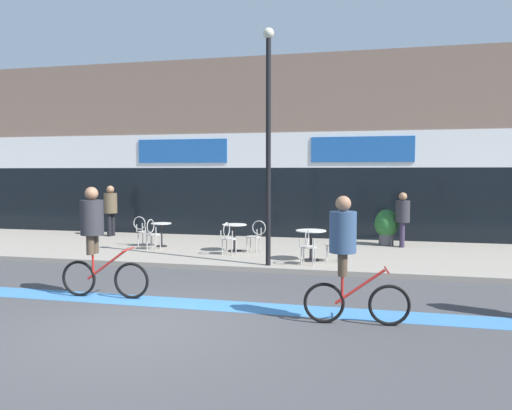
# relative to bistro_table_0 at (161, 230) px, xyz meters

# --- Properties ---
(ground_plane) EXTENTS (120.00, 120.00, 0.00)m
(ground_plane) POSITION_rel_bistro_table_0_xyz_m (2.70, -7.06, -0.62)
(ground_plane) COLOR #424244
(sidewalk_slab) EXTENTS (40.00, 5.50, 0.12)m
(sidewalk_slab) POSITION_rel_bistro_table_0_xyz_m (2.70, 0.19, -0.56)
(sidewalk_slab) COLOR gray
(sidewalk_slab) RESTS_ON ground
(storefront_facade) EXTENTS (40.00, 4.06, 6.34)m
(storefront_facade) POSITION_rel_bistro_table_0_xyz_m (2.70, 4.91, 2.53)
(storefront_facade) COLOR #7F6656
(storefront_facade) RESTS_ON ground
(bike_lane_stripe) EXTENTS (36.00, 0.70, 0.01)m
(bike_lane_stripe) POSITION_rel_bistro_table_0_xyz_m (2.70, -5.56, -0.62)
(bike_lane_stripe) COLOR #3D7AB7
(bike_lane_stripe) RESTS_ON ground
(bistro_table_0) EXTENTS (0.61, 0.61, 0.72)m
(bistro_table_0) POSITION_rel_bistro_table_0_xyz_m (0.00, 0.00, 0.00)
(bistro_table_0) COLOR black
(bistro_table_0) RESTS_ON sidewalk_slab
(bistro_table_1) EXTENTS (0.69, 0.69, 0.77)m
(bistro_table_1) POSITION_rel_bistro_table_0_xyz_m (2.40, -0.38, 0.05)
(bistro_table_1) COLOR black
(bistro_table_1) RESTS_ON sidewalk_slab
(bistro_table_2) EXTENTS (0.77, 0.77, 0.78)m
(bistro_table_2) POSITION_rel_bistro_table_0_xyz_m (4.69, -1.37, 0.06)
(bistro_table_2) COLOR black
(bistro_table_2) RESTS_ON sidewalk_slab
(cafe_chair_0_near) EXTENTS (0.43, 0.59, 0.90)m
(cafe_chair_0_near) POSITION_rel_bistro_table_0_xyz_m (-0.01, -0.63, 0.01)
(cafe_chair_0_near) COLOR #B7B2AD
(cafe_chair_0_near) RESTS_ON sidewalk_slab
(cafe_chair_0_side) EXTENTS (0.58, 0.42, 0.90)m
(cafe_chair_0_side) POSITION_rel_bistro_table_0_xyz_m (-0.63, 0.00, 0.01)
(cafe_chair_0_side) COLOR #B7B2AD
(cafe_chair_0_side) RESTS_ON sidewalk_slab
(cafe_chair_1_near) EXTENTS (0.45, 0.60, 0.90)m
(cafe_chair_1_near) POSITION_rel_bistro_table_0_xyz_m (2.39, -1.00, 0.01)
(cafe_chair_1_near) COLOR #B7B2AD
(cafe_chair_1_near) RESTS_ON sidewalk_slab
(cafe_chair_1_side) EXTENTS (0.60, 0.44, 0.90)m
(cafe_chair_1_side) POSITION_rel_bistro_table_0_xyz_m (3.03, -0.38, 0.01)
(cafe_chair_1_side) COLOR #B7B2AD
(cafe_chair_1_side) RESTS_ON sidewalk_slab
(cafe_chair_2_near) EXTENTS (0.43, 0.59, 0.90)m
(cafe_chair_2_near) POSITION_rel_bistro_table_0_xyz_m (4.69, -1.99, 0.01)
(cafe_chair_2_near) COLOR #B7B2AD
(cafe_chair_2_near) RESTS_ON sidewalk_slab
(cafe_chair_2_side) EXTENTS (0.58, 0.41, 0.90)m
(cafe_chair_2_side) POSITION_rel_bistro_table_0_xyz_m (5.32, -1.37, 0.01)
(cafe_chair_2_side) COLOR #B7B2AD
(cafe_chair_2_side) RESTS_ON sidewalk_slab
(planter_pot) EXTENTS (0.72, 0.72, 1.10)m
(planter_pot) POSITION_rel_bistro_table_0_xyz_m (6.64, 1.82, 0.10)
(planter_pot) COLOR #4C4C51
(planter_pot) RESTS_ON sidewalk_slab
(lamp_post) EXTENTS (0.26, 0.26, 5.65)m
(lamp_post) POSITION_rel_bistro_table_0_xyz_m (3.76, -2.22, 2.73)
(lamp_post) COLOR black
(lamp_post) RESTS_ON sidewalk_slab
(cyclist_0) EXTENTS (1.65, 0.53, 2.02)m
(cyclist_0) POSITION_rel_bistro_table_0_xyz_m (5.80, -6.14, 0.55)
(cyclist_0) COLOR black
(cyclist_0) RESTS_ON ground
(cyclist_2) EXTENTS (1.76, 0.50, 2.10)m
(cyclist_2) POSITION_rel_bistro_table_0_xyz_m (1.09, -5.51, 0.58)
(cyclist_2) COLOR black
(cyclist_2) RESTS_ON ground
(pedestrian_near_end) EXTENTS (0.45, 0.45, 1.64)m
(pedestrian_near_end) POSITION_rel_bistro_table_0_xyz_m (7.10, 1.56, 0.47)
(pedestrian_near_end) COLOR #382D47
(pedestrian_near_end) RESTS_ON sidewalk_slab
(pedestrian_far_end) EXTENTS (0.55, 0.55, 1.78)m
(pedestrian_far_end) POSITION_rel_bistro_table_0_xyz_m (-2.75, 1.92, 0.55)
(pedestrian_far_end) COLOR black
(pedestrian_far_end) RESTS_ON sidewalk_slab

